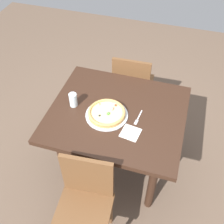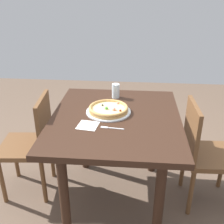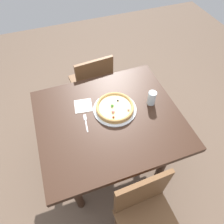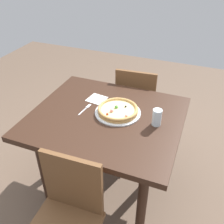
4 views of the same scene
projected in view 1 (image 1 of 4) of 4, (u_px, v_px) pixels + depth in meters
name	position (u px, v px, depth m)	size (l,w,h in m)	color
ground_plane	(116.00, 164.00, 2.83)	(6.00, 6.00, 0.00)	brown
dining_table	(117.00, 121.00, 2.35)	(1.11, 0.97, 0.77)	#331E14
chair_near	(132.00, 85.00, 2.95)	(0.41, 0.41, 0.88)	brown
chair_far	(85.00, 203.00, 2.03)	(0.43, 0.43, 0.88)	brown
plate	(107.00, 115.00, 2.24)	(0.35, 0.35, 0.01)	silver
pizza	(107.00, 113.00, 2.22)	(0.30, 0.30, 0.05)	tan
fork	(138.00, 119.00, 2.22)	(0.03, 0.17, 0.00)	silver
drinking_glass	(73.00, 100.00, 2.28)	(0.07, 0.07, 0.12)	silver
napkin	(130.00, 133.00, 2.12)	(0.14, 0.14, 0.00)	white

